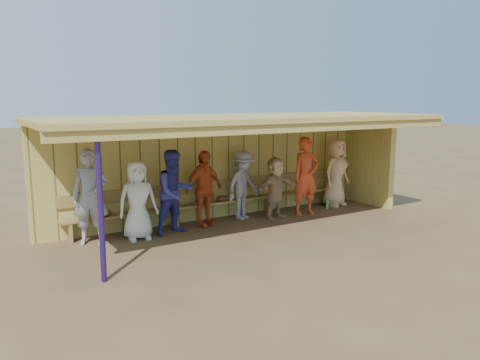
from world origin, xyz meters
name	(u,v)px	position (x,y,z in m)	size (l,w,h in m)	color
ground	(248,229)	(0.00, 0.00, 0.00)	(90.00, 90.00, 0.00)	brown
player_a	(91,197)	(-3.24, 0.68, 0.96)	(0.70, 0.46, 1.91)	gray
player_b	(138,200)	(-2.35, 0.52, 0.81)	(0.80, 0.52, 1.63)	silver
player_c	(175,192)	(-1.52, 0.52, 0.90)	(0.88, 0.68, 1.81)	#34348F
player_d	(204,189)	(-0.72, 0.73, 0.86)	(1.01, 0.42, 1.73)	#CA4C20
player_e	(243,185)	(0.37, 0.81, 0.82)	(1.06, 0.61, 1.65)	gray
player_f	(276,188)	(1.06, 0.44, 0.75)	(1.39, 0.44, 1.50)	tan
player_g	(306,176)	(1.94, 0.37, 0.97)	(0.71, 0.47, 1.94)	#D24521
player_h	(336,173)	(3.24, 0.70, 0.91)	(0.89, 0.58, 1.81)	#E3AF80
dugout_structure	(247,149)	(0.39, 0.69, 1.69)	(8.80, 3.20, 2.50)	tan
bench	(223,197)	(0.00, 1.12, 0.53)	(7.60, 0.34, 0.93)	#9E8043
dugout_equipment	(211,201)	(-0.41, 0.99, 0.49)	(6.56, 0.62, 0.80)	orange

